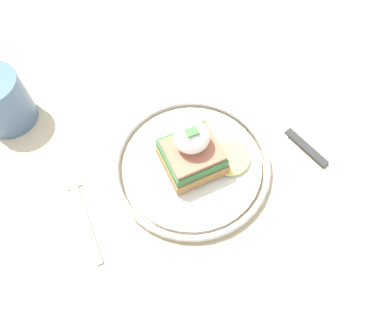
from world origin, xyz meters
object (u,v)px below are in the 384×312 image
object	(u,v)px
sandwich	(193,152)
cup	(0,100)
fork	(81,207)
plate	(192,165)
knife	(290,134)

from	to	relation	value
sandwich	cup	xyz separation A→B (m)	(-0.22, 0.20, -0.00)
sandwich	cup	distance (m)	0.30
fork	plate	bearing A→B (deg)	-3.06
fork	cup	xyz separation A→B (m)	(-0.05, 0.19, 0.04)
fork	cup	world-z (taller)	cup
cup	plate	bearing A→B (deg)	-42.59
plate	knife	bearing A→B (deg)	-4.64
sandwich	fork	bearing A→B (deg)	177.08
plate	knife	xyz separation A→B (m)	(0.16, -0.01, -0.01)
plate	cup	distance (m)	0.30
sandwich	fork	xyz separation A→B (m)	(-0.17, 0.01, -0.04)
sandwich	cup	bearing A→B (deg)	137.68
plate	sandwich	xyz separation A→B (m)	(0.00, 0.00, 0.04)
sandwich	knife	size ratio (longest dim) A/B	0.71
plate	cup	world-z (taller)	cup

